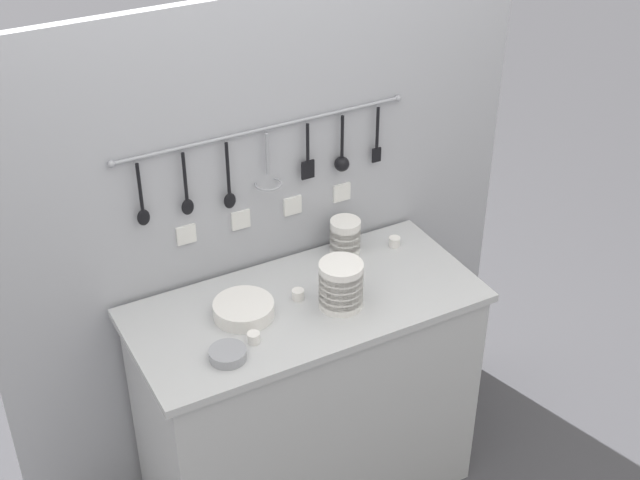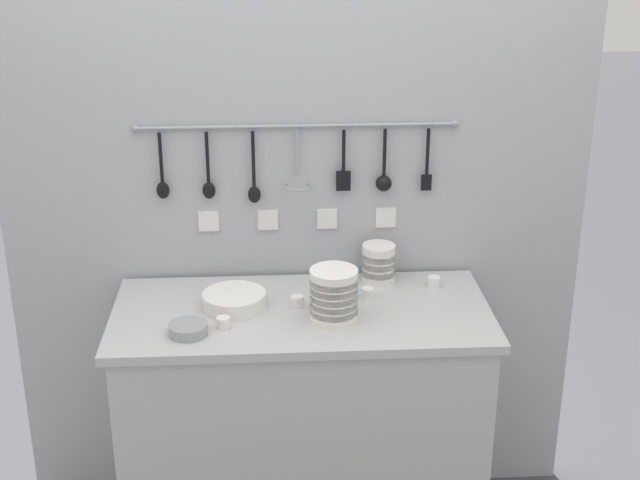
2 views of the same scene
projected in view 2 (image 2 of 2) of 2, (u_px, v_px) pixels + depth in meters
The scene contains 10 objects.
counter at pixel (303, 429), 3.08m from camera, with size 1.24×0.57×0.92m.
back_wall at pixel (298, 260), 3.19m from camera, with size 2.04×0.11×1.92m.
bowl_stack_tall_left at pixel (334, 295), 2.81m from camera, with size 0.15×0.15×0.17m.
bowl_stack_wide_centre at pixel (379, 264), 3.09m from camera, with size 0.11×0.11×0.14m.
plate_stack at pixel (234, 300), 2.92m from camera, with size 0.21×0.21×0.05m.
steel_mixing_bowl at pixel (188, 329), 2.74m from camera, with size 0.12×0.12×0.03m.
cup_back_right at pixel (434, 282), 3.07m from camera, with size 0.04×0.04×0.04m.
cup_by_caddy at pixel (297, 301), 2.93m from camera, with size 0.04×0.04×0.04m.
cup_front_right at pixel (368, 293), 2.99m from camera, with size 0.04×0.04×0.04m.
cup_edge_far at pixel (223, 323), 2.78m from camera, with size 0.04×0.04×0.04m.
Camera 2 is at (-0.10, -2.62, 2.21)m, focal length 50.00 mm.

